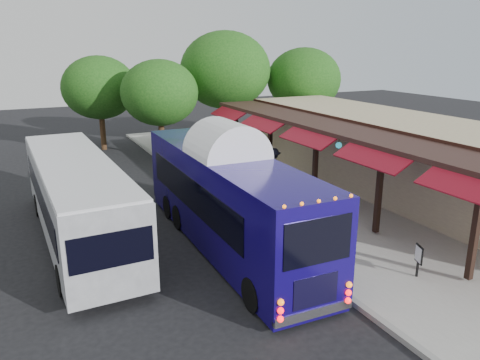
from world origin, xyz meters
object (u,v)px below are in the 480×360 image
ped_d (273,167)px  sign_board (419,256)px  city_bus (77,196)px  ped_a (324,237)px  coach_bus (227,195)px  ped_c (279,208)px  ped_b (249,164)px

ped_d → sign_board: (-0.78, -10.10, -0.27)m
city_bus → sign_board: 11.66m
ped_a → coach_bus: bearing=99.5°
city_bus → ped_a: (6.67, -5.72, -0.61)m
ped_a → ped_d: size_ratio=0.94×
coach_bus → ped_d: bearing=48.1°
ped_d → sign_board: 10.14m
city_bus → sign_board: city_bus is taller
coach_bus → city_bus: bearing=149.2°
city_bus → ped_c: (6.67, -2.93, -0.56)m
city_bus → ped_b: size_ratio=5.76×
city_bus → ped_d: (9.47, 2.37, -0.56)m
city_bus → ped_a: bearing=-42.2°
ped_c → coach_bus: bearing=-1.6°
city_bus → ped_d: 9.78m
ped_d → sign_board: size_ratio=1.89×
coach_bus → ped_a: 3.62m
coach_bus → ped_b: bearing=58.1°
ped_b → sign_board: 11.19m
city_bus → ped_a: size_ratio=6.25×
ped_c → sign_board: size_ratio=1.88×
ped_a → ped_b: (2.02, 9.18, 0.08)m
ped_c → sign_board: (2.02, -4.80, -0.27)m
city_bus → ped_c: city_bus is taller
coach_bus → ped_d: (4.85, 5.24, -0.81)m
ped_c → sign_board: 5.21m
ped_a → ped_b: bearing=51.5°
coach_bus → sign_board: size_ratio=11.08×
city_bus → ped_b: 9.37m
coach_bus → ped_b: (4.07, 6.32, -0.78)m
ped_b → ped_d: size_ratio=1.02×
ped_b → sign_board: ped_b is taller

